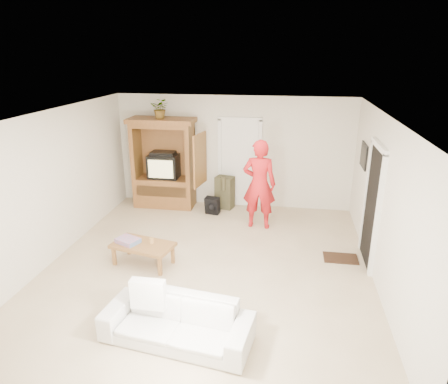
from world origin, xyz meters
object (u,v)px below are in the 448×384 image
object	(u,v)px
sofa	(177,322)
coffee_table	(143,246)
armoire	(165,169)
man	(259,184)

from	to	relation	value
sofa	coffee_table	distance (m)	2.11
armoire	coffee_table	xyz separation A→B (m)	(0.45, -2.81, -0.57)
man	sofa	bearing A→B (deg)	81.46
armoire	man	xyz separation A→B (m)	(2.29, -0.89, 0.03)
sofa	coffee_table	xyz separation A→B (m)	(-1.11, 1.80, 0.06)
man	coffee_table	distance (m)	2.73
man	coffee_table	xyz separation A→B (m)	(-1.84, -1.93, -0.60)
man	coffee_table	size ratio (longest dim) A/B	1.64
coffee_table	sofa	bearing A→B (deg)	-45.75
coffee_table	armoire	bearing A→B (deg)	111.65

